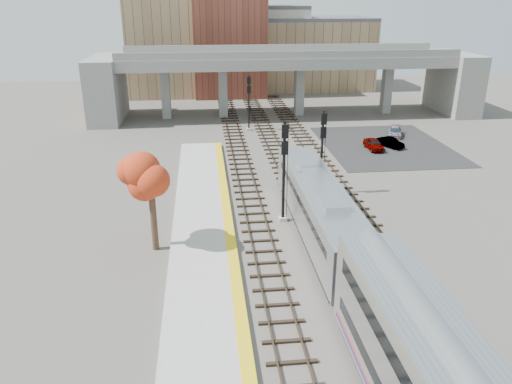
{
  "coord_description": "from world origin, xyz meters",
  "views": [
    {
      "loc": [
        -6.93,
        -25.96,
        16.26
      ],
      "look_at": [
        -3.19,
        8.66,
        2.5
      ],
      "focal_mm": 35.0,
      "sensor_mm": 36.0,
      "label": 1
    }
  ],
  "objects_px": {
    "signal_mast_mid": "(322,153)",
    "signal_mast_far": "(249,104)",
    "locomotive": "(320,208)",
    "car_c": "(395,132)",
    "tree": "(150,180)",
    "car_a": "(374,144)",
    "signal_mast_near": "(284,172)",
    "car_b": "(390,142)"
  },
  "relations": [
    {
      "from": "signal_mast_far",
      "to": "car_c",
      "type": "relative_size",
      "value": 1.84
    },
    {
      "from": "signal_mast_near",
      "to": "signal_mast_far",
      "type": "distance_m",
      "value": 27.87
    },
    {
      "from": "signal_mast_mid",
      "to": "tree",
      "type": "bearing_deg",
      "value": -147.08
    },
    {
      "from": "signal_mast_mid",
      "to": "tree",
      "type": "relative_size",
      "value": 1.09
    },
    {
      "from": "signal_mast_mid",
      "to": "signal_mast_far",
      "type": "relative_size",
      "value": 1.05
    },
    {
      "from": "tree",
      "to": "car_a",
      "type": "xyz_separation_m",
      "value": [
        22.57,
        21.34,
        -4.38
      ]
    },
    {
      "from": "signal_mast_mid",
      "to": "car_a",
      "type": "distance_m",
      "value": 15.82
    },
    {
      "from": "signal_mast_mid",
      "to": "car_a",
      "type": "relative_size",
      "value": 2.03
    },
    {
      "from": "locomotive",
      "to": "tree",
      "type": "distance_m",
      "value": 11.85
    },
    {
      "from": "signal_mast_near",
      "to": "car_b",
      "type": "xyz_separation_m",
      "value": [
        15.36,
        18.45,
        -3.42
      ]
    },
    {
      "from": "signal_mast_far",
      "to": "car_b",
      "type": "distance_m",
      "value": 18.25
    },
    {
      "from": "locomotive",
      "to": "car_a",
      "type": "height_order",
      "value": "locomotive"
    },
    {
      "from": "signal_mast_mid",
      "to": "car_a",
      "type": "xyz_separation_m",
      "value": [
        9.06,
        12.59,
        -3.07
      ]
    },
    {
      "from": "signal_mast_near",
      "to": "signal_mast_mid",
      "type": "height_order",
      "value": "signal_mast_near"
    },
    {
      "from": "signal_mast_mid",
      "to": "signal_mast_far",
      "type": "distance_m",
      "value": 23.09
    },
    {
      "from": "car_b",
      "to": "car_c",
      "type": "bearing_deg",
      "value": 32.65
    },
    {
      "from": "signal_mast_mid",
      "to": "car_c",
      "type": "xyz_separation_m",
      "value": [
        13.53,
        17.83,
        -3.14
      ]
    },
    {
      "from": "signal_mast_far",
      "to": "car_a",
      "type": "relative_size",
      "value": 1.92
    },
    {
      "from": "signal_mast_mid",
      "to": "locomotive",
      "type": "bearing_deg",
      "value": -103.74
    },
    {
      "from": "locomotive",
      "to": "signal_mast_near",
      "type": "relative_size",
      "value": 2.44
    },
    {
      "from": "car_a",
      "to": "car_b",
      "type": "distance_m",
      "value": 2.3
    },
    {
      "from": "tree",
      "to": "locomotive",
      "type": "bearing_deg",
      "value": 2.82
    },
    {
      "from": "car_a",
      "to": "car_b",
      "type": "height_order",
      "value": "car_a"
    },
    {
      "from": "car_c",
      "to": "tree",
      "type": "bearing_deg",
      "value": -113.95
    },
    {
      "from": "car_c",
      "to": "signal_mast_mid",
      "type": "bearing_deg",
      "value": -105.64
    },
    {
      "from": "car_a",
      "to": "car_b",
      "type": "xyz_separation_m",
      "value": [
        2.19,
        0.71,
        -0.07
      ]
    },
    {
      "from": "locomotive",
      "to": "car_a",
      "type": "bearing_deg",
      "value": 61.96
    },
    {
      "from": "signal_mast_mid",
      "to": "tree",
      "type": "height_order",
      "value": "signal_mast_mid"
    },
    {
      "from": "signal_mast_near",
      "to": "signal_mast_mid",
      "type": "relative_size",
      "value": 1.06
    },
    {
      "from": "locomotive",
      "to": "tree",
      "type": "xyz_separation_m",
      "value": [
        -11.51,
        -0.57,
        2.77
      ]
    },
    {
      "from": "tree",
      "to": "signal_mast_near",
      "type": "bearing_deg",
      "value": 20.93
    },
    {
      "from": "signal_mast_far",
      "to": "car_a",
      "type": "distance_m",
      "value": 16.85
    },
    {
      "from": "locomotive",
      "to": "car_c",
      "type": "bearing_deg",
      "value": 59.17
    },
    {
      "from": "car_c",
      "to": "car_a",
      "type": "bearing_deg",
      "value": -108.9
    },
    {
      "from": "locomotive",
      "to": "signal_mast_near",
      "type": "bearing_deg",
      "value": 124.71
    },
    {
      "from": "tree",
      "to": "car_b",
      "type": "height_order",
      "value": "tree"
    },
    {
      "from": "signal_mast_far",
      "to": "car_a",
      "type": "height_order",
      "value": "signal_mast_far"
    },
    {
      "from": "locomotive",
      "to": "car_b",
      "type": "relative_size",
      "value": 5.65
    },
    {
      "from": "signal_mast_mid",
      "to": "tree",
      "type": "distance_m",
      "value": 16.15
    },
    {
      "from": "signal_mast_far",
      "to": "tree",
      "type": "bearing_deg",
      "value": -106.65
    },
    {
      "from": "signal_mast_near",
      "to": "signal_mast_far",
      "type": "xyz_separation_m",
      "value": [
        -0.0,
        27.87,
        -0.54
      ]
    },
    {
      "from": "locomotive",
      "to": "car_c",
      "type": "xyz_separation_m",
      "value": [
        15.53,
        26.01,
        -1.68
      ]
    }
  ]
}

